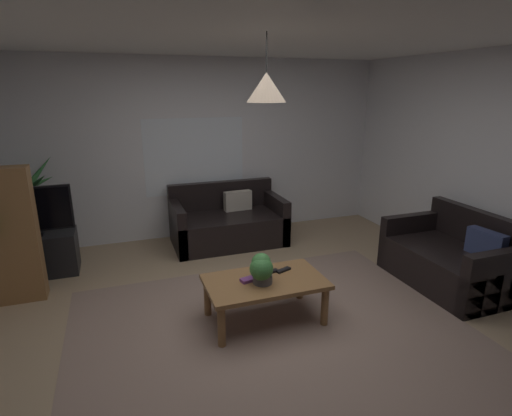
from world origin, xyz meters
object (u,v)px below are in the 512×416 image
object	(u,v)px
tv_stand	(36,255)
remote_on_table_1	(270,272)
potted_plant_on_table	(261,268)
potted_palm_corner	(30,216)
coffee_table	(265,286)
book_on_table_0	(249,279)
couch_right_side	(451,261)
tv	(28,211)
remote_on_table_0	(283,270)
couch_under_window	(228,224)
pendant_lamp	(266,87)

from	to	relation	value
tv_stand	remote_on_table_1	bearing A→B (deg)	-36.52
potted_plant_on_table	potted_palm_corner	world-z (taller)	potted_palm_corner
coffee_table	book_on_table_0	bearing A→B (deg)	169.47
couch_right_side	potted_palm_corner	distance (m)	5.05
potted_plant_on_table	book_on_table_0	bearing A→B (deg)	136.95
couch_right_side	potted_palm_corner	size ratio (longest dim) A/B	1.01
tv	couch_right_side	bearing A→B (deg)	-22.10
couch_right_side	tv_stand	world-z (taller)	couch_right_side
book_on_table_0	remote_on_table_1	xyz separation A→B (m)	(0.25, 0.09, -0.00)
coffee_table	remote_on_table_0	distance (m)	0.27
couch_under_window	potted_palm_corner	size ratio (longest dim) A/B	1.16
couch_right_side	potted_plant_on_table	size ratio (longest dim) A/B	4.71
remote_on_table_0	tv	world-z (taller)	tv
couch_right_side	tv	distance (m)	4.79
book_on_table_0	pendant_lamp	xyz separation A→B (m)	(0.15, -0.03, 1.70)
coffee_table	pendant_lamp	bearing A→B (deg)	0.00
tv	pendant_lamp	distance (m)	3.13
couch_right_side	potted_palm_corner	world-z (taller)	potted_palm_corner
book_on_table_0	remote_on_table_0	size ratio (longest dim) A/B	0.95
coffee_table	tv_stand	bearing A→B (deg)	140.36
couch_right_side	remote_on_table_1	world-z (taller)	couch_right_side
tv	potted_palm_corner	world-z (taller)	potted_palm_corner
remote_on_table_0	book_on_table_0	bearing A→B (deg)	81.87
book_on_table_0	coffee_table	bearing A→B (deg)	-10.53
book_on_table_0	potted_plant_on_table	world-z (taller)	potted_plant_on_table
potted_plant_on_table	potted_palm_corner	size ratio (longest dim) A/B	0.21
potted_plant_on_table	coffee_table	bearing A→B (deg)	45.25
remote_on_table_0	pendant_lamp	world-z (taller)	pendant_lamp
tv	potted_palm_corner	bearing A→B (deg)	100.68
couch_under_window	potted_plant_on_table	size ratio (longest dim) A/B	5.38
remote_on_table_0	remote_on_table_1	xyz separation A→B (m)	(-0.13, 0.00, 0.00)
tv_stand	tv	bearing A→B (deg)	-90.00
coffee_table	pendant_lamp	xyz separation A→B (m)	(0.00, 0.00, 1.78)
couch_under_window	coffee_table	xyz separation A→B (m)	(-0.22, -2.07, 0.08)
potted_plant_on_table	couch_right_side	bearing A→B (deg)	1.42
pendant_lamp	tv_stand	bearing A→B (deg)	140.36
couch_right_side	potted_palm_corner	xyz separation A→B (m)	(-4.50, 2.27, 0.32)
couch_under_window	tv_stand	distance (m)	2.42
couch_under_window	couch_right_side	size ratio (longest dim) A/B	1.14
couch_right_side	tv_stand	size ratio (longest dim) A/B	1.50
remote_on_table_1	tv	xyz separation A→B (m)	(-2.29, 1.67, 0.36)
couch_right_side	tv_stand	bearing A→B (deg)	-112.34
remote_on_table_0	couch_right_side	bearing A→B (deg)	-114.05
remote_on_table_0	potted_plant_on_table	size ratio (longest dim) A/B	0.56
book_on_table_0	tv	distance (m)	2.72
couch_right_side	tv	world-z (taller)	tv
coffee_table	tv	xyz separation A→B (m)	(-2.19, 1.79, 0.44)
couch_under_window	coffee_table	world-z (taller)	couch_under_window
potted_palm_corner	couch_under_window	bearing A→B (deg)	-4.60
potted_plant_on_table	remote_on_table_0	bearing A→B (deg)	30.44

